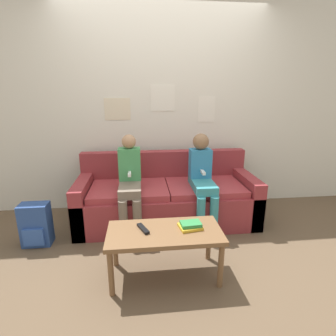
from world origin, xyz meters
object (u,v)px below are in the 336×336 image
object	(u,v)px
coffee_table	(165,237)
person_left	(130,180)
couch	(167,198)
person_right	(202,176)
tv_remote	(143,229)
backpack	(36,225)

from	to	relation	value
coffee_table	person_left	xyz separation A→B (m)	(-0.29, 0.82, 0.22)
couch	person_right	distance (m)	0.53
couch	person_left	size ratio (longest dim) A/B	1.94
person_left	tv_remote	size ratio (longest dim) A/B	6.13
person_left	person_right	size ratio (longest dim) A/B	1.00
couch	tv_remote	bearing A→B (deg)	-106.78
couch	tv_remote	distance (m)	1.04
coffee_table	person_left	distance (m)	0.90
person_left	person_right	xyz separation A→B (m)	(0.79, 0.00, 0.01)
person_right	tv_remote	distance (m)	1.05
couch	tv_remote	size ratio (longest dim) A/B	11.88
coffee_table	person_left	size ratio (longest dim) A/B	0.87
person_left	person_right	distance (m)	0.79
person_left	backpack	distance (m)	1.03
coffee_table	person_left	world-z (taller)	person_left
couch	person_right	world-z (taller)	person_right
person_left	person_right	bearing A→B (deg)	0.30
coffee_table	person_right	world-z (taller)	person_right
tv_remote	backpack	distance (m)	1.23
coffee_table	person_left	bearing A→B (deg)	109.79
coffee_table	person_right	bearing A→B (deg)	58.76
person_right	tv_remote	world-z (taller)	person_right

